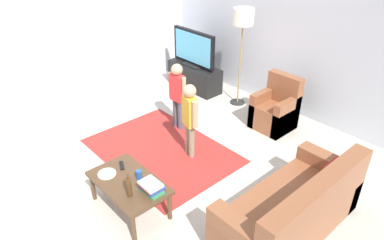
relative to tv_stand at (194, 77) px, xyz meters
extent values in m
plane|color=beige|center=(1.82, -2.30, -0.24)|extent=(7.80, 7.80, 0.00)
cube|color=silver|center=(1.82, 0.70, 1.11)|extent=(6.00, 0.12, 2.70)
cube|color=silver|center=(-1.18, -2.30, 1.11)|extent=(0.12, 6.00, 2.70)
cube|color=#9E2D28|center=(1.36, -1.92, -0.24)|extent=(2.20, 1.60, 0.01)
cube|color=black|center=(0.00, 0.00, 0.01)|extent=(1.20, 0.44, 0.50)
cube|color=black|center=(0.00, -0.05, -0.14)|extent=(1.10, 0.32, 0.03)
cube|color=black|center=(0.00, -0.02, 0.27)|extent=(0.44, 0.28, 0.03)
cube|color=black|center=(0.00, -0.02, 0.63)|extent=(1.10, 0.07, 0.68)
cube|color=#59B2D8|center=(0.00, -0.06, 0.63)|extent=(1.00, 0.01, 0.58)
cube|color=brown|center=(3.53, -1.80, -0.03)|extent=(0.80, 1.80, 0.42)
cube|color=brown|center=(3.83, -1.80, 0.19)|extent=(0.20, 1.80, 0.86)
cube|color=brown|center=(3.53, -1.00, 0.06)|extent=(0.80, 0.20, 0.60)
cube|color=#B22823|center=(3.68, -1.25, 0.32)|extent=(0.10, 0.32, 0.32)
cube|color=brown|center=(2.07, -0.10, -0.03)|extent=(0.60, 0.60, 0.42)
cube|color=brown|center=(2.07, 0.12, 0.21)|extent=(0.60, 0.16, 0.90)
cube|color=brown|center=(1.83, -0.10, 0.06)|extent=(0.12, 0.60, 0.60)
cube|color=brown|center=(2.31, -0.10, 0.06)|extent=(0.12, 0.60, 0.60)
cylinder|color=#262626|center=(1.06, 0.15, -0.23)|extent=(0.28, 0.28, 0.02)
cylinder|color=#99844C|center=(1.06, 0.15, 0.52)|extent=(0.03, 0.03, 1.50)
cylinder|color=silver|center=(1.06, 0.15, 1.40)|extent=(0.36, 0.36, 0.28)
cylinder|color=#4C4C59|center=(0.94, -1.28, 0.01)|extent=(0.09, 0.09, 0.51)
cylinder|color=#4C4C59|center=(1.06, -1.28, 0.01)|extent=(0.09, 0.09, 0.51)
cube|color=red|center=(1.00, -1.28, 0.49)|extent=(0.25, 0.15, 0.44)
sphere|color=tan|center=(1.00, -1.28, 0.80)|extent=(0.18, 0.18, 0.18)
cylinder|color=tan|center=(0.84, -1.29, 0.51)|extent=(0.07, 0.07, 0.40)
cylinder|color=tan|center=(1.15, -1.27, 0.51)|extent=(0.07, 0.07, 0.40)
cylinder|color=gray|center=(1.66, -1.64, 0.01)|extent=(0.09, 0.09, 0.52)
cylinder|color=gray|center=(1.78, -1.67, 0.01)|extent=(0.09, 0.09, 0.52)
cube|color=gold|center=(1.72, -1.66, 0.49)|extent=(0.27, 0.20, 0.44)
sphere|color=tan|center=(1.72, -1.66, 0.80)|extent=(0.18, 0.18, 0.18)
cylinder|color=tan|center=(1.57, -1.61, 0.51)|extent=(0.07, 0.07, 0.40)
cylinder|color=tan|center=(1.87, -1.70, 0.51)|extent=(0.07, 0.07, 0.40)
cube|color=#513823|center=(2.09, -2.94, 0.16)|extent=(1.00, 0.60, 0.04)
cylinder|color=#513823|center=(1.64, -3.19, -0.05)|extent=(0.05, 0.05, 0.38)
cylinder|color=#513823|center=(2.54, -3.19, -0.05)|extent=(0.05, 0.05, 0.38)
cylinder|color=#513823|center=(1.64, -2.69, -0.05)|extent=(0.05, 0.05, 0.38)
cylinder|color=#513823|center=(2.54, -2.69, -0.05)|extent=(0.05, 0.05, 0.38)
cube|color=#388C4C|center=(2.42, -2.85, 0.19)|extent=(0.27, 0.18, 0.03)
cube|color=#334CA5|center=(2.40, -2.83, 0.22)|extent=(0.25, 0.22, 0.03)
cube|color=red|center=(2.39, -2.85, 0.25)|extent=(0.23, 0.19, 0.04)
cube|color=white|center=(2.42, -2.86, 0.29)|extent=(0.25, 0.19, 0.03)
cylinder|color=#4C3319|center=(2.31, -3.06, 0.30)|extent=(0.06, 0.06, 0.24)
cylinder|color=#4C3319|center=(2.31, -3.06, 0.45)|extent=(0.02, 0.02, 0.06)
cube|color=black|center=(1.79, -2.84, 0.19)|extent=(0.17, 0.12, 0.02)
cylinder|color=#2659B2|center=(2.14, -2.82, 0.24)|extent=(0.07, 0.07, 0.12)
cylinder|color=white|center=(1.81, -3.06, 0.18)|extent=(0.22, 0.22, 0.02)
cube|color=silver|center=(1.83, -3.06, 0.19)|extent=(0.14, 0.08, 0.01)
camera|label=1|loc=(4.96, -4.53, 2.85)|focal=32.91mm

